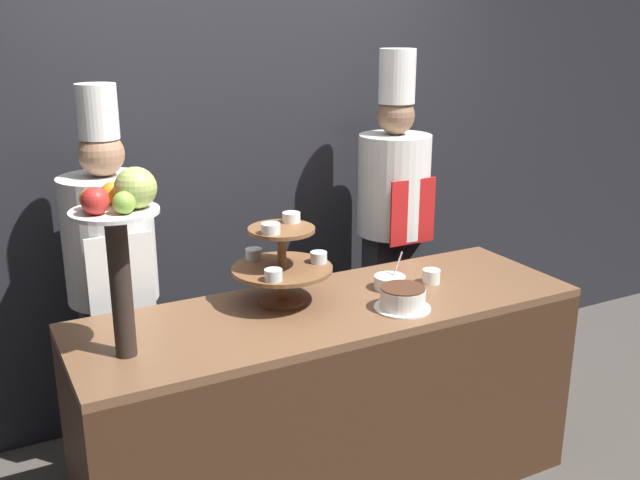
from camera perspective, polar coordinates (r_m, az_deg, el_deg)
wall_back at (r=3.66m, az=-6.79°, el=7.80°), size 10.00×0.06×2.80m
buffet_counter at (r=3.10m, az=0.88°, el=-12.80°), size 2.09×0.67×0.88m
tiered_stand at (r=2.87m, az=-3.06°, el=-1.61°), size 0.41×0.41×0.36m
fruit_pedestal at (r=2.42m, az=-15.65°, el=1.11°), size 0.29×0.29×0.66m
cake_round at (r=2.87m, az=6.62°, el=-4.67°), size 0.23×0.23×0.09m
cup_white at (r=3.17m, az=8.89°, el=-2.89°), size 0.08×0.08×0.06m
serving_bowl_far at (r=3.08m, az=5.59°, el=-3.37°), size 0.13×0.13×0.16m
chef_left at (r=3.22m, az=-16.29°, el=-2.51°), size 0.39×0.39×1.75m
chef_center_left at (r=3.74m, az=5.86°, el=1.93°), size 0.37×0.37×1.86m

